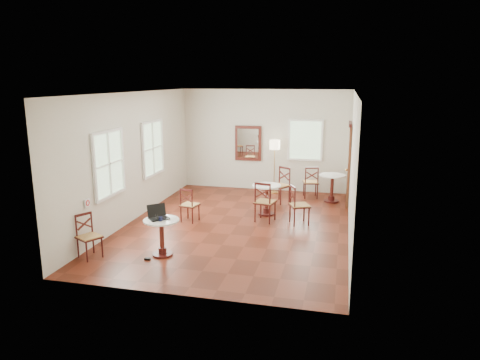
% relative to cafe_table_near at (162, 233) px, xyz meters
% --- Properties ---
extents(ground, '(7.00, 7.00, 0.00)m').
position_rel_cafe_table_near_xyz_m(ground, '(0.96, 2.06, -0.44)').
color(ground, '#581D0F').
rests_on(ground, ground).
extents(room_shell, '(5.02, 7.02, 3.01)m').
position_rel_cafe_table_near_xyz_m(room_shell, '(0.90, 2.33, 1.45)').
color(room_shell, beige).
rests_on(room_shell, ground).
extents(cafe_table_near, '(0.67, 0.67, 0.71)m').
position_rel_cafe_table_near_xyz_m(cafe_table_near, '(0.00, 0.00, 0.00)').
color(cafe_table_near, '#401310').
rests_on(cafe_table_near, ground).
extents(cafe_table_mid, '(0.71, 0.71, 0.75)m').
position_rel_cafe_table_near_xyz_m(cafe_table_mid, '(1.47, 3.03, 0.03)').
color(cafe_table_mid, '#401310').
rests_on(cafe_table_mid, ground).
extents(cafe_table_back, '(0.71, 0.71, 0.75)m').
position_rel_cafe_table_near_xyz_m(cafe_table_back, '(3.01, 4.61, 0.03)').
color(cafe_table_back, '#401310').
rests_on(cafe_table_back, ground).
extents(chair_near_a, '(0.44, 0.44, 0.82)m').
position_rel_cafe_table_near_xyz_m(chair_near_a, '(-0.19, 2.06, -0.03)').
color(chair_near_a, '#401310').
rests_on(chair_near_a, ground).
extents(chair_near_b, '(0.52, 0.52, 0.84)m').
position_rel_cafe_table_near_xyz_m(chair_near_b, '(-1.29, -0.41, -0.02)').
color(chair_near_b, '#401310').
rests_on(chair_near_b, ground).
extents(chair_mid_a, '(0.52, 0.52, 0.96)m').
position_rel_cafe_table_near_xyz_m(chair_mid_a, '(1.53, 2.48, 0.04)').
color(chair_mid_a, '#401310').
rests_on(chair_mid_a, ground).
extents(chair_mid_b, '(0.56, 0.56, 0.91)m').
position_rel_cafe_table_near_xyz_m(chair_mid_b, '(2.32, 2.47, 0.02)').
color(chair_mid_b, '#401310').
rests_on(chair_mid_b, ground).
extents(chair_back_a, '(0.49, 0.49, 0.91)m').
position_rel_cafe_table_near_xyz_m(chair_back_a, '(2.41, 4.90, 0.01)').
color(chair_back_a, '#401310').
rests_on(chair_back_a, ground).
extents(chair_back_b, '(0.61, 0.61, 0.96)m').
position_rel_cafe_table_near_xyz_m(chair_back_b, '(1.65, 4.22, 0.04)').
color(chair_back_b, '#401310').
rests_on(chair_back_b, ground).
extents(floor_lamp, '(0.30, 0.30, 1.57)m').
position_rel_cafe_table_near_xyz_m(floor_lamp, '(1.32, 5.21, 0.89)').
color(floor_lamp, '#BF8C3F').
rests_on(floor_lamp, ground).
extents(laptop, '(0.46, 0.46, 0.26)m').
position_rel_cafe_table_near_xyz_m(laptop, '(-0.09, 0.07, 0.33)').
color(laptop, black).
rests_on(laptop, cafe_table_near).
extents(mouse, '(0.08, 0.05, 0.03)m').
position_rel_cafe_table_near_xyz_m(mouse, '(0.03, -0.00, 0.29)').
color(mouse, black).
rests_on(mouse, cafe_table_near).
extents(navy_mug, '(0.10, 0.07, 0.08)m').
position_rel_cafe_table_near_xyz_m(navy_mug, '(0.03, -0.08, 0.31)').
color(navy_mug, black).
rests_on(navy_mug, cafe_table_near).
extents(water_glass, '(0.07, 0.07, 0.11)m').
position_rel_cafe_table_near_xyz_m(water_glass, '(-0.07, -0.07, 0.33)').
color(water_glass, white).
rests_on(water_glass, cafe_table_near).
extents(power_adapter, '(0.10, 0.06, 0.04)m').
position_rel_cafe_table_near_xyz_m(power_adapter, '(-0.18, -0.28, -0.42)').
color(power_adapter, black).
rests_on(power_adapter, ground).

